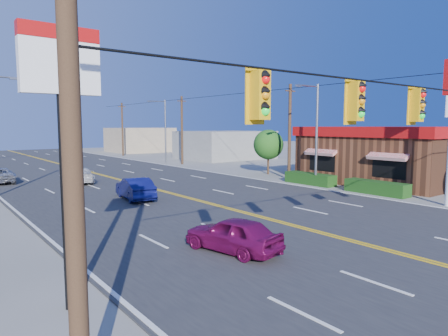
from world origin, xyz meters
TOP-DOWN VIEW (x-y plane):
  - ground at (0.00, 0.00)m, footprint 160.00×160.00m
  - road at (0.00, 20.00)m, footprint 20.00×120.00m
  - signal_span at (-0.12, 0.00)m, footprint 24.32×0.34m
  - kfc at (19.90, 12.00)m, footprint 16.30×12.40m
  - pizza_hut_sign at (-11.00, 4.00)m, footprint 1.90×0.30m
  - streetlight_se at (10.79, 14.00)m, footprint 2.55×0.25m
  - streetlight_ne at (10.79, 38.00)m, footprint 2.55×0.25m
  - utility_pole_near at (12.20, 18.00)m, footprint 0.28×0.28m
  - utility_pole_mid at (12.20, 36.00)m, footprint 0.28×0.28m
  - utility_pole_far at (12.20, 54.00)m, footprint 0.28×0.28m
  - tree_kfc_rear at (13.50, 22.00)m, footprint 2.94×2.94m
  - bld_east_mid at (22.00, 40.00)m, footprint 12.00×10.00m
  - bld_east_far at (19.00, 62.00)m, footprint 10.00×10.00m
  - car_magenta at (-4.74, 4.97)m, footprint 2.39×4.16m
  - car_blue at (-2.95, 17.22)m, footprint 2.12×4.47m
  - car_white at (-3.28, 26.86)m, footprint 2.57×4.58m
  - car_silver at (-8.64, 30.91)m, footprint 2.46×4.70m

SIDE VIEW (x-z plane):
  - ground at x=0.00m, z-range 0.00..0.00m
  - road at x=0.00m, z-range 0.00..0.06m
  - car_white at x=-3.28m, z-range 0.00..1.25m
  - car_silver at x=-8.64m, z-range 0.00..1.26m
  - car_magenta at x=-4.74m, z-range 0.00..1.33m
  - car_blue at x=-2.95m, z-range 0.00..1.42m
  - bld_east_mid at x=22.00m, z-range 0.00..4.00m
  - bld_east_far at x=19.00m, z-range 0.00..4.40m
  - kfc at x=19.90m, z-range 0.03..4.73m
  - tree_kfc_rear at x=13.50m, z-range 0.73..5.14m
  - utility_pole_near at x=12.20m, z-range 0.00..8.40m
  - utility_pole_mid at x=12.20m, z-range 0.00..8.40m
  - utility_pole_far at x=12.20m, z-range 0.00..8.40m
  - streetlight_se at x=10.79m, z-range 0.51..8.51m
  - streetlight_ne at x=10.79m, z-range 0.51..8.51m
  - signal_span at x=-0.12m, z-range 0.39..9.39m
  - pizza_hut_sign at x=-11.00m, z-range 1.76..8.61m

